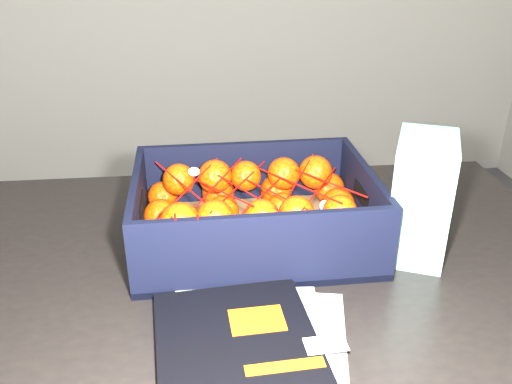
{
  "coord_description": "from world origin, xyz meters",
  "views": [
    {
      "loc": [
        0.01,
        -0.94,
        1.25
      ],
      "look_at": [
        0.11,
        -0.14,
        0.86
      ],
      "focal_mm": 38.24,
      "sensor_mm": 36.0,
      "label": 1
    }
  ],
  "objects": [
    {
      "name": "retail_carton",
      "position": [
        0.38,
        -0.18,
        0.85
      ],
      "size": [
        0.14,
        0.16,
        0.21
      ],
      "primitive_type": "cube",
      "rotation": [
        0.0,
        0.0,
        -0.43
      ],
      "color": "silver",
      "rests_on": "table"
    },
    {
      "name": "table",
      "position": [
        0.07,
        -0.2,
        0.65
      ],
      "size": [
        1.22,
        0.82,
        0.75
      ],
      "color": "black",
      "rests_on": "ground"
    },
    {
      "name": "magazine_stack",
      "position": [
        0.07,
        -0.41,
        0.76
      ],
      "size": [
        0.28,
        0.32,
        0.02
      ],
      "color": "silver",
      "rests_on": "table"
    },
    {
      "name": "clementine_heap",
      "position": [
        0.11,
        -0.11,
        0.81
      ],
      "size": [
        0.39,
        0.28,
        0.11
      ],
      "color": "#EB3A04",
      "rests_on": "produce_crate"
    },
    {
      "name": "mesh_net",
      "position": [
        0.1,
        -0.12,
        0.86
      ],
      "size": [
        0.34,
        0.27,
        0.09
      ],
      "color": "red",
      "rests_on": "clementine_heap"
    },
    {
      "name": "produce_crate",
      "position": [
        0.11,
        -0.11,
        0.79
      ],
      "size": [
        0.41,
        0.31,
        0.13
      ],
      "color": "olive",
      "rests_on": "table"
    }
  ]
}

